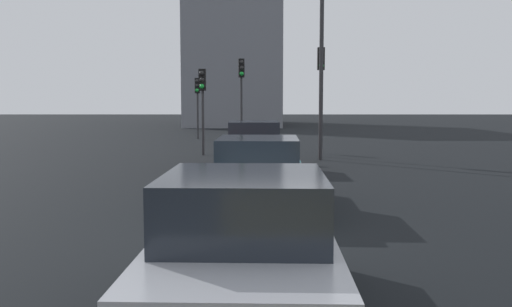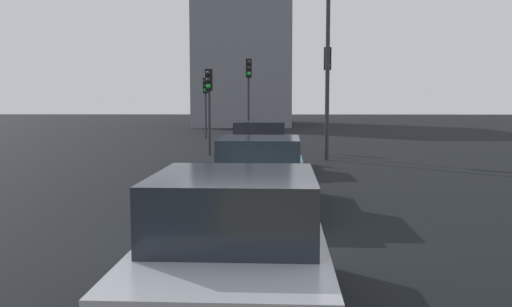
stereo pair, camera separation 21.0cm
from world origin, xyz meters
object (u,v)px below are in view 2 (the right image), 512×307
object	(u,v)px
traffic_light_near_right	(249,84)
traffic_light_far_left	(209,93)
car_red_lead	(259,146)
traffic_light_near_left	(205,95)
car_teal_second	(260,174)
street_lamp_kerbside	(328,33)
car_silver_third	(236,250)
traffic_light_far_right	(327,79)

from	to	relation	value
traffic_light_near_right	traffic_light_far_left	xyz separation A→B (m)	(-3.91, 1.51, -0.48)
car_red_lead	traffic_light_near_left	size ratio (longest dim) A/B	1.19
car_teal_second	traffic_light_far_left	xyz separation A→B (m)	(11.38, 2.30, 1.86)
street_lamp_kerbside	car_silver_third	bearing A→B (deg)	170.71
car_silver_third	street_lamp_kerbside	distance (m)	16.49
car_silver_third	traffic_light_near_right	distance (m)	21.59
car_teal_second	traffic_light_near_right	bearing A→B (deg)	4.69
traffic_light_far_left	traffic_light_far_right	bearing A→B (deg)	88.57
traffic_light_near_right	car_red_lead	bearing A→B (deg)	-3.01
car_silver_third	traffic_light_near_left	xyz separation A→B (m)	(27.30, 3.39, 1.84)
traffic_light_far_left	street_lamp_kerbside	size ratio (longest dim) A/B	0.43
car_red_lead	street_lamp_kerbside	bearing A→B (deg)	-42.21
car_teal_second	traffic_light_near_right	world-z (taller)	traffic_light_near_right
traffic_light_far_right	street_lamp_kerbside	bearing A→B (deg)	-8.48
traffic_light_near_right	traffic_light_far_right	xyz separation A→B (m)	(-4.49, -3.33, 0.08)
traffic_light_near_left	street_lamp_kerbside	bearing A→B (deg)	29.27
traffic_light_near_left	traffic_light_far_left	distance (m)	9.83
car_silver_third	traffic_light_near_right	xyz separation A→B (m)	(21.46, 0.63, 2.32)
traffic_light_near_left	street_lamp_kerbside	world-z (taller)	street_lamp_kerbside
traffic_light_far_right	street_lamp_kerbside	xyz separation A→B (m)	(-1.20, 0.12, 1.66)
car_silver_third	traffic_light_far_right	bearing A→B (deg)	-7.41
car_silver_third	street_lamp_kerbside	world-z (taller)	street_lamp_kerbside
traffic_light_near_right	car_silver_third	bearing A→B (deg)	-5.75
car_red_lead	traffic_light_far_left	distance (m)	5.41
traffic_light_far_right	car_silver_third	bearing A→B (deg)	-11.73
car_silver_third	traffic_light_far_left	size ratio (longest dim) A/B	1.17
car_red_lead	car_teal_second	size ratio (longest dim) A/B	0.94
car_silver_third	traffic_light_far_right	world-z (taller)	traffic_light_far_right
car_red_lead	traffic_light_far_left	bearing A→B (deg)	25.17
traffic_light_far_left	car_teal_second	bearing A→B (deg)	16.85
car_silver_third	traffic_light_far_left	distance (m)	17.78
traffic_light_near_right	traffic_light_near_left	bearing A→B (deg)	-162.11
car_red_lead	car_silver_third	distance (m)	12.95
car_silver_third	traffic_light_near_left	distance (m)	27.57
car_teal_second	traffic_light_near_right	xyz separation A→B (m)	(15.29, 0.78, 2.34)
traffic_light_far_left	traffic_light_far_right	size ratio (longest dim) A/B	0.81
traffic_light_near_left	traffic_light_far_left	size ratio (longest dim) A/B	1.00
traffic_light_near_right	traffic_light_far_left	distance (m)	4.22
car_red_lead	street_lamp_kerbside	xyz separation A→B (m)	(2.82, -2.55, 4.06)
car_red_lead	car_silver_third	xyz separation A→B (m)	(-12.95, 0.03, -0.01)
car_red_lead	traffic_light_far_right	world-z (taller)	traffic_light_far_right
traffic_light_near_right	traffic_light_far_right	world-z (taller)	traffic_light_far_right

